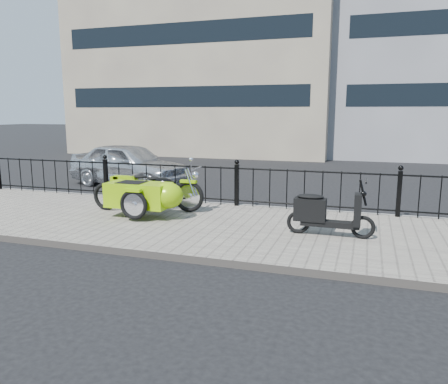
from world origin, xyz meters
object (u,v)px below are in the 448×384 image
(motorcycle_sidecar, at_px, (150,194))
(scooter, at_px, (324,213))
(spare_tire, at_px, (106,196))
(sedan_car, at_px, (129,165))

(motorcycle_sidecar, bearing_deg, scooter, -5.45)
(motorcycle_sidecar, distance_m, spare_tire, 1.23)
(motorcycle_sidecar, relative_size, scooter, 1.50)
(scooter, distance_m, spare_tire, 4.82)
(sedan_car, bearing_deg, scooter, -112.73)
(scooter, height_order, spare_tire, scooter)
(motorcycle_sidecar, bearing_deg, spare_tire, 170.01)
(motorcycle_sidecar, xyz_separation_m, spare_tire, (-1.20, 0.21, -0.16))
(spare_tire, distance_m, sedan_car, 3.94)
(spare_tire, xyz_separation_m, sedan_car, (-1.52, 3.62, 0.24))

